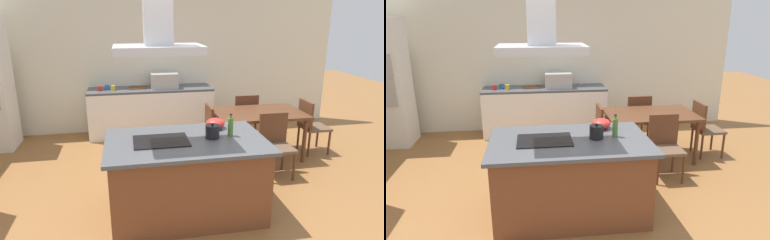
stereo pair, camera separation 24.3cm
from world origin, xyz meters
TOP-DOWN VIEW (x-y plane):
  - ground at (0.00, 1.50)m, footprint 16.00×16.00m
  - wall_back at (0.00, 3.25)m, footprint 7.20×0.10m
  - kitchen_island at (0.00, 0.00)m, footprint 1.77×1.12m
  - cooktop at (-0.28, 0.00)m, footprint 0.60×0.44m
  - tea_kettle at (0.30, -0.00)m, footprint 0.21×0.16m
  - olive_oil_bottle at (0.52, 0.03)m, footprint 0.06×0.06m
  - mixing_bowl at (0.42, 0.34)m, footprint 0.23×0.23m
  - back_counter at (-0.17, 2.88)m, footprint 2.32×0.62m
  - countertop_microwave at (0.09, 2.88)m, footprint 0.50×0.38m
  - coffee_mug_red at (-1.10, 2.82)m, footprint 0.08×0.08m
  - coffee_mug_blue at (-0.97, 2.88)m, footprint 0.08×0.08m
  - coffee_mug_yellow at (-0.86, 2.81)m, footprint 0.08×0.08m
  - cutting_board at (-0.40, 2.93)m, footprint 0.34×0.24m
  - dining_table at (1.42, 1.43)m, footprint 1.40×0.90m
  - chair_facing_island at (1.42, 0.76)m, footprint 0.42×0.42m
  - chair_at_right_end at (2.34, 1.43)m, footprint 0.42×0.42m
  - chair_at_left_end at (0.51, 1.43)m, footprint 0.42×0.42m
  - chair_facing_back_wall at (1.42, 2.09)m, footprint 0.42×0.42m
  - range_hood at (-0.28, 0.00)m, footprint 0.90×0.55m

SIDE VIEW (x-z plane):
  - ground at x=0.00m, z-range 0.00..0.00m
  - back_counter at x=-0.17m, z-range 0.00..0.90m
  - kitchen_island at x=0.00m, z-range 0.00..0.90m
  - chair_facing_island at x=1.42m, z-range 0.06..0.95m
  - chair_at_right_end at x=2.34m, z-range 0.06..0.95m
  - chair_at_left_end at x=0.51m, z-range 0.06..0.95m
  - chair_facing_back_wall at x=1.42m, z-range 0.06..0.95m
  - dining_table at x=1.42m, z-range 0.29..1.04m
  - cooktop at x=-0.28m, z-range 0.90..0.91m
  - cutting_board at x=-0.40m, z-range 0.90..0.92m
  - coffee_mug_red at x=-1.10m, z-range 0.90..0.99m
  - coffee_mug_blue at x=-0.97m, z-range 0.90..0.99m
  - coffee_mug_yellow at x=-0.86m, z-range 0.90..0.99m
  - mixing_bowl at x=0.42m, z-range 0.90..1.03m
  - tea_kettle at x=0.30m, z-range 0.89..1.06m
  - olive_oil_bottle at x=0.52m, z-range 0.88..1.14m
  - countertop_microwave at x=0.09m, z-range 0.90..1.18m
  - wall_back at x=0.00m, z-range 0.00..2.70m
  - range_hood at x=-0.28m, z-range 1.71..2.49m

